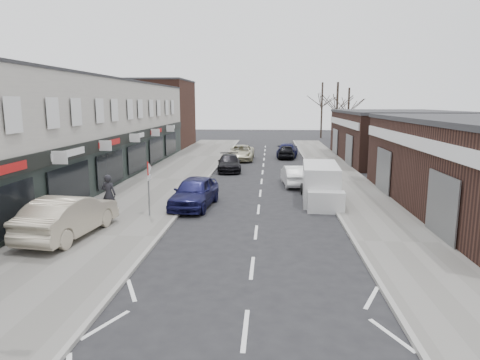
% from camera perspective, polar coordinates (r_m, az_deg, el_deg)
% --- Properties ---
extents(pavement_left, '(5.50, 64.00, 0.12)m').
position_cam_1_polar(pavement_left, '(30.97, -9.69, 0.08)').
color(pavement_left, slate).
rests_on(pavement_left, ground).
extents(pavement_right, '(3.50, 64.00, 0.12)m').
position_cam_1_polar(pavement_right, '(30.55, 13.74, -0.21)').
color(pavement_right, slate).
rests_on(pavement_right, ground).
extents(shop_terrace_left, '(8.00, 41.00, 7.10)m').
position_cam_1_polar(shop_terrace_left, '(30.59, -23.47, 5.85)').
color(shop_terrace_left, beige).
rests_on(shop_terrace_left, ground).
extents(brick_block_far, '(8.00, 10.00, 8.00)m').
position_cam_1_polar(brick_block_far, '(54.47, -11.07, 8.57)').
color(brick_block_far, '#43251C').
rests_on(brick_block_far, ground).
extents(right_unit_far, '(10.00, 16.00, 4.50)m').
position_cam_1_polar(right_unit_far, '(43.41, 20.06, 5.42)').
color(right_unit_far, '#351E18').
rests_on(right_unit_far, ground).
extents(tree_far_a, '(3.60, 3.60, 8.00)m').
position_cam_1_polar(tree_far_a, '(56.52, 12.62, 4.50)').
color(tree_far_a, '#382D26').
rests_on(tree_far_a, ground).
extents(tree_far_b, '(3.60, 3.60, 7.50)m').
position_cam_1_polar(tree_far_b, '(62.82, 14.08, 5.00)').
color(tree_far_b, '#382D26').
rests_on(tree_far_b, ground).
extents(tree_far_c, '(3.60, 3.60, 8.50)m').
position_cam_1_polar(tree_far_c, '(68.30, 10.72, 5.53)').
color(tree_far_c, '#382D26').
rests_on(tree_far_c, ground).
extents(warning_sign, '(0.12, 0.80, 2.70)m').
position_cam_1_polar(warning_sign, '(20.68, -12.06, 0.96)').
color(warning_sign, slate).
rests_on(warning_sign, pavement_left).
extents(white_van, '(2.15, 5.44, 2.08)m').
position_cam_1_polar(white_van, '(24.24, 10.69, -0.56)').
color(white_van, silver).
rests_on(white_van, ground).
extents(sedan_on_pavement, '(2.38, 5.31, 1.69)m').
position_cam_1_polar(sedan_on_pavement, '(18.65, -21.86, -4.46)').
color(sedan_on_pavement, '#B5A991').
rests_on(sedan_on_pavement, pavement_left).
extents(pedestrian, '(0.75, 0.53, 1.94)m').
position_cam_1_polar(pedestrian, '(21.67, -17.11, -1.84)').
color(pedestrian, black).
rests_on(pedestrian, pavement_left).
extents(parked_car_left_a, '(2.34, 4.89, 1.61)m').
position_cam_1_polar(parked_car_left_a, '(22.73, -6.08, -1.61)').
color(parked_car_left_a, '#151644').
rests_on(parked_car_left_a, ground).
extents(parked_car_left_b, '(2.26, 4.68, 1.32)m').
position_cam_1_polar(parked_car_left_b, '(34.56, -1.44, 2.29)').
color(parked_car_left_b, black).
rests_on(parked_car_left_b, ground).
extents(parked_car_left_c, '(2.39, 5.18, 1.44)m').
position_cam_1_polar(parked_car_left_c, '(41.06, 0.14, 3.65)').
color(parked_car_left_c, '#B7B292').
rests_on(parked_car_left_c, ground).
extents(parked_car_right_a, '(1.75, 4.17, 1.34)m').
position_cam_1_polar(parked_car_right_a, '(28.79, 7.24, 0.61)').
color(parked_car_right_a, silver).
rests_on(parked_car_right_a, ground).
extents(parked_car_right_b, '(1.78, 4.02, 1.35)m').
position_cam_1_polar(parked_car_right_b, '(42.70, 6.20, 3.79)').
color(parked_car_right_b, black).
rests_on(parked_car_right_b, ground).
extents(parked_car_right_c, '(2.47, 5.04, 1.41)m').
position_cam_1_polar(parked_car_right_c, '(44.10, 6.34, 4.03)').
color(parked_car_right_c, '#13153D').
rests_on(parked_car_right_c, ground).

